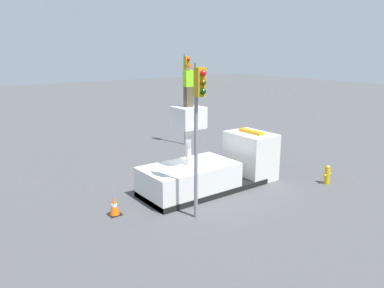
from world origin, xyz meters
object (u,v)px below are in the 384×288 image
Objects in this scene: worker at (188,86)px; traffic_cone_rear at (114,206)px; fire_hydrant at (327,175)px; bucket_truck at (213,169)px; traffic_light_across at (186,82)px; traffic_light_pole at (198,112)px.

traffic_cone_rear is (-3.59, -0.04, -4.43)m from worker.
fire_hydrant reaches higher than traffic_cone_rear.
fire_hydrant is 10.06m from traffic_cone_rear.
traffic_light_across reaches higher than bucket_truck.
traffic_light_across reaches higher than traffic_light_pole.
worker is 5.70m from traffic_cone_rear.
traffic_light_across reaches higher than fire_hydrant.
traffic_light_pole reaches higher than bucket_truck.
worker is at bearing -125.04° from traffic_light_across.
fire_hydrant is at bearing -5.10° from traffic_light_pole.
traffic_light_across is at bearing 63.10° from bucket_truck.
traffic_light_pole is at bearing -42.11° from traffic_cone_rear.
traffic_cone_rear is at bearing -179.30° from worker.
bucket_truck is at bearing 0.00° from worker.
traffic_cone_rear is (-4.99, -0.04, -0.54)m from bucket_truck.
bucket_truck is 9.28× the size of traffic_cone_rear.
worker is at bearing 180.00° from bucket_truck.
traffic_light_pole is 11.33m from traffic_light_across.
bucket_truck is at bearing -116.90° from traffic_light_across.
fire_hydrant is at bearing -84.32° from traffic_light_across.
traffic_light_pole is at bearing -139.29° from bucket_truck.
bucket_truck is at bearing 0.50° from traffic_cone_rear.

